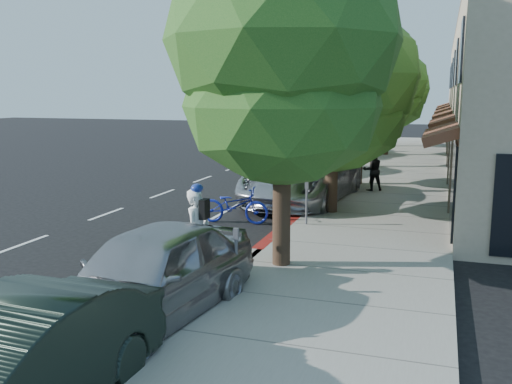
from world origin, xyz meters
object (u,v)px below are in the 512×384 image
at_px(street_tree_3, 377,78).
at_px(street_tree_5, 395,90).
at_px(street_tree_1, 334,78).
at_px(street_tree_0, 283,46).
at_px(near_car_a, 150,274).
at_px(dark_sedan, 310,158).
at_px(bicycle, 234,205).
at_px(white_pickup, 346,145).
at_px(dark_suv_far, 337,141).
at_px(pedestrian, 373,170).
at_px(cyclist, 198,233).
at_px(near_car_b, 5,370).
at_px(street_tree_4, 388,82).
at_px(street_tree_2, 360,91).
at_px(silver_suv, 302,178).

relative_size(street_tree_3, street_tree_5, 1.09).
xyz_separation_m(street_tree_1, street_tree_3, (-0.00, 12.00, 0.27)).
bearing_deg(street_tree_0, near_car_a, -111.80).
distance_m(street_tree_0, dark_sedan, 15.56).
relative_size(street_tree_1, street_tree_3, 0.99).
distance_m(bicycle, white_pickup, 18.52).
bearing_deg(dark_suv_far, pedestrian, -81.27).
height_order(street_tree_3, cyclist, street_tree_3).
height_order(cyclist, near_car_a, cyclist).
xyz_separation_m(street_tree_1, bicycle, (-2.62, -1.93, -3.84)).
height_order(street_tree_1, near_car_b, street_tree_1).
xyz_separation_m(street_tree_0, near_car_b, (-1.40, -7.00, -4.16)).
bearing_deg(near_car_a, pedestrian, 88.27).
xyz_separation_m(street_tree_1, near_car_b, (-1.40, -13.00, -3.61)).
bearing_deg(bicycle, cyclist, -173.52).
xyz_separation_m(street_tree_0, dark_suv_far, (-3.10, 24.54, -4.06)).
distance_m(street_tree_3, near_car_a, 21.88).
bearing_deg(street_tree_4, street_tree_2, -90.00).
height_order(bicycle, dark_sedan, dark_sedan).
distance_m(street_tree_5, white_pickup, 8.42).
bearing_deg(dark_suv_far, street_tree_1, -87.23).
distance_m(dark_sedan, white_pickup, 7.83).
bearing_deg(dark_sedan, bicycle, -83.91).
relative_size(street_tree_5, near_car_a, 1.39).
xyz_separation_m(bicycle, near_car_b, (1.22, -11.07, 0.22)).
relative_size(street_tree_5, bicycle, 3.24).
distance_m(cyclist, white_pickup, 23.58).
height_order(white_pickup, near_car_a, near_car_a).
bearing_deg(street_tree_0, bicycle, 122.83).
bearing_deg(pedestrian, street_tree_1, 54.11).
distance_m(street_tree_2, silver_suv, 5.34).
height_order(bicycle, near_car_b, near_car_b).
xyz_separation_m(street_tree_5, cyclist, (-1.60, -30.98, -3.14)).
bearing_deg(dark_sedan, cyclist, -80.30).
distance_m(street_tree_4, bicycle, 20.50).
height_order(street_tree_0, near_car_a, street_tree_0).
distance_m(street_tree_1, near_car_a, 10.24).
height_order(silver_suv, near_car_a, silver_suv).
relative_size(cyclist, pedestrian, 1.19).
distance_m(white_pickup, pedestrian, 12.51).
bearing_deg(bicycle, street_tree_0, -152.15).
distance_m(street_tree_0, near_car_a, 5.56).
distance_m(street_tree_1, street_tree_3, 12.00).
distance_m(street_tree_5, cyclist, 31.18).
xyz_separation_m(street_tree_3, near_car_a, (-1.40, -21.50, -3.81)).
height_order(street_tree_5, dark_suv_far, street_tree_5).
distance_m(street_tree_2, pedestrian, 3.52).
height_order(street_tree_3, near_car_a, street_tree_3).
height_order(street_tree_0, street_tree_2, street_tree_0).
height_order(street_tree_3, dark_sedan, street_tree_3).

